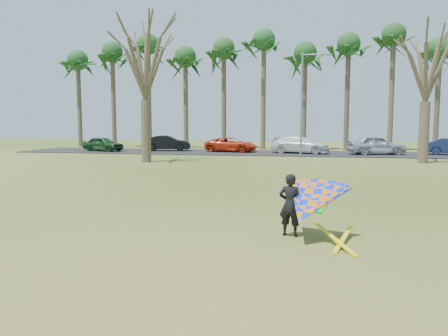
% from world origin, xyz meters
% --- Properties ---
extents(ground, '(100.00, 100.00, 0.00)m').
position_xyz_m(ground, '(0.00, 0.00, 0.00)').
color(ground, '#214B10').
rests_on(ground, ground).
extents(parking_strip, '(46.00, 7.00, 0.06)m').
position_xyz_m(parking_strip, '(0.00, 25.00, 0.03)').
color(parking_strip, black).
rests_on(parking_strip, ground).
extents(palm_0, '(4.84, 4.84, 10.84)m').
position_xyz_m(palm_0, '(-22.00, 31.00, 9.17)').
color(palm_0, '#4C3C2D').
rests_on(palm_0, ground).
extents(palm_1, '(4.84, 4.84, 11.54)m').
position_xyz_m(palm_1, '(-18.00, 31.00, 9.85)').
color(palm_1, '#4B3B2D').
rests_on(palm_1, ground).
extents(palm_2, '(4.84, 4.84, 12.24)m').
position_xyz_m(palm_2, '(-14.00, 31.00, 10.52)').
color(palm_2, '#4C3C2D').
rests_on(palm_2, ground).
extents(palm_3, '(4.84, 4.84, 10.84)m').
position_xyz_m(palm_3, '(-10.00, 31.00, 9.17)').
color(palm_3, brown).
rests_on(palm_3, ground).
extents(palm_4, '(4.84, 4.84, 11.54)m').
position_xyz_m(palm_4, '(-6.00, 31.00, 9.85)').
color(palm_4, '#49392C').
rests_on(palm_4, ground).
extents(palm_5, '(4.84, 4.84, 12.24)m').
position_xyz_m(palm_5, '(-2.00, 31.00, 10.52)').
color(palm_5, '#4D3C2E').
rests_on(palm_5, ground).
extents(palm_6, '(4.84, 4.84, 10.84)m').
position_xyz_m(palm_6, '(2.00, 31.00, 9.17)').
color(palm_6, brown).
rests_on(palm_6, ground).
extents(palm_7, '(4.84, 4.84, 11.54)m').
position_xyz_m(palm_7, '(6.00, 31.00, 9.85)').
color(palm_7, '#473B2B').
rests_on(palm_7, ground).
extents(palm_8, '(4.84, 4.84, 12.24)m').
position_xyz_m(palm_8, '(10.00, 31.00, 10.52)').
color(palm_8, brown).
rests_on(palm_8, ground).
extents(palm_9, '(4.84, 4.84, 10.84)m').
position_xyz_m(palm_9, '(14.00, 31.00, 9.17)').
color(palm_9, '#47372A').
rests_on(palm_9, ground).
extents(bare_tree_left, '(6.60, 6.60, 9.70)m').
position_xyz_m(bare_tree_left, '(-8.00, 15.00, 6.92)').
color(bare_tree_left, '#4D3E2E').
rests_on(bare_tree_left, ground).
extents(bare_tree_right, '(6.27, 6.27, 9.21)m').
position_xyz_m(bare_tree_right, '(10.00, 18.00, 6.57)').
color(bare_tree_right, brown).
rests_on(bare_tree_right, ground).
extents(streetlight, '(2.28, 0.18, 8.00)m').
position_xyz_m(streetlight, '(2.16, 22.00, 4.46)').
color(streetlight, gray).
rests_on(streetlight, ground).
extents(car_0, '(4.04, 2.31, 1.29)m').
position_xyz_m(car_0, '(-15.76, 24.03, 0.71)').
color(car_0, '#1B441E').
rests_on(car_0, parking_strip).
extents(car_1, '(4.48, 2.38, 1.40)m').
position_xyz_m(car_1, '(-10.21, 25.60, 0.76)').
color(car_1, black).
rests_on(car_1, parking_strip).
extents(car_2, '(4.86, 2.77, 1.28)m').
position_xyz_m(car_2, '(-4.20, 25.50, 0.70)').
color(car_2, red).
rests_on(car_2, parking_strip).
extents(car_3, '(5.24, 3.10, 1.42)m').
position_xyz_m(car_3, '(1.86, 24.91, 0.77)').
color(car_3, white).
rests_on(car_3, parking_strip).
extents(car_4, '(4.85, 2.77, 1.55)m').
position_xyz_m(car_4, '(7.98, 24.70, 0.84)').
color(car_4, '#A8ACB6').
rests_on(car_4, parking_strip).
extents(kite_flyer, '(2.13, 2.39, 2.02)m').
position_xyz_m(kite_flyer, '(2.90, -2.62, 0.84)').
color(kite_flyer, black).
rests_on(kite_flyer, ground).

